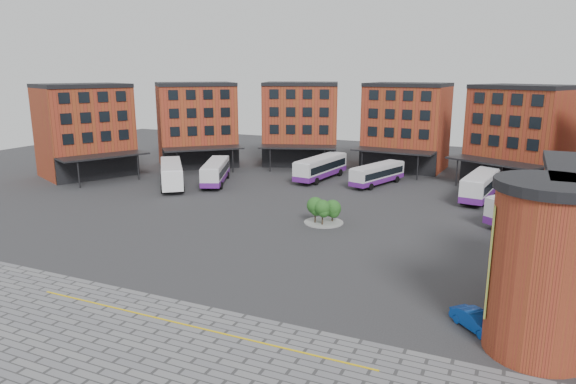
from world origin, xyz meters
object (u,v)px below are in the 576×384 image
at_px(tree_island, 324,209).
at_px(bus_e, 482,185).
at_px(blue_car, 476,321).
at_px(bus_b, 216,172).
at_px(bus_f, 533,206).
at_px(bus_d, 377,174).
at_px(bus_a, 171,173).
at_px(bus_c, 321,167).

height_order(tree_island, bus_e, bus_e).
bearing_deg(blue_car, bus_b, 95.56).
bearing_deg(bus_f, bus_d, -174.80).
bearing_deg(bus_e, bus_b, -162.79).
relative_size(bus_b, bus_d, 1.07).
xyz_separation_m(tree_island, bus_e, (15.02, 19.22, 0.28)).
height_order(bus_a, bus_d, bus_a).
bearing_deg(bus_e, tree_island, -120.39).
bearing_deg(tree_island, bus_b, 149.68).
bearing_deg(bus_d, bus_b, -139.80).
xyz_separation_m(bus_b, bus_e, (37.15, 6.28, 0.11)).
height_order(tree_island, bus_a, bus_a).
bearing_deg(bus_c, bus_a, -135.13).
distance_m(bus_b, blue_car, 50.51).
xyz_separation_m(bus_a, bus_d, (27.13, 13.46, -0.42)).
height_order(tree_island, bus_c, bus_c).
height_order(bus_d, blue_car, bus_d).
bearing_deg(bus_d, bus_a, -135.17).
relative_size(bus_a, bus_b, 0.97).
height_order(bus_a, bus_e, bus_e).
relative_size(bus_d, bus_f, 0.94).
bearing_deg(bus_e, bus_c, -179.68).
distance_m(bus_c, blue_car, 48.43).
height_order(bus_c, bus_d, bus_c).
xyz_separation_m(tree_island, bus_d, (0.32, 21.90, 0.03)).
bearing_deg(bus_e, blue_car, -78.70).
xyz_separation_m(bus_e, blue_car, (2.42, -37.65, -1.29)).
bearing_deg(bus_c, bus_b, -137.66).
height_order(bus_f, blue_car, bus_f).
bearing_deg(bus_d, bus_e, 8.13).
xyz_separation_m(bus_a, bus_c, (18.03, 13.83, -0.19)).
bearing_deg(bus_b, bus_e, -13.98).
height_order(bus_a, bus_c, bus_a).
xyz_separation_m(bus_f, blue_car, (-3.60, -28.14, -1.30)).
distance_m(bus_d, bus_e, 14.95).
relative_size(bus_f, blue_car, 3.12).
relative_size(bus_c, blue_car, 3.33).
relative_size(tree_island, bus_f, 0.37).
height_order(bus_a, blue_car, bus_a).
distance_m(bus_d, bus_f, 24.05).
height_order(bus_d, bus_f, bus_f).
bearing_deg(bus_e, bus_f, -50.02).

